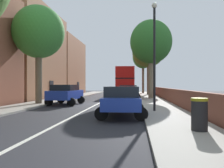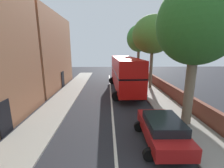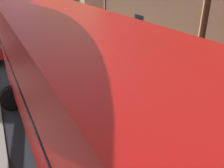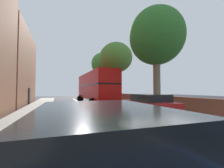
% 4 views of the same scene
% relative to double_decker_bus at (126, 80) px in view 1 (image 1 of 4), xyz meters
% --- Properties ---
extents(ground_plane, '(84.00, 84.00, 0.00)m').
position_rel_double_decker_bus_xyz_m(ground_plane, '(-1.70, -15.71, -2.36)').
color(ground_plane, '#28282D').
extents(road_centre_line, '(0.16, 54.00, 0.01)m').
position_rel_double_decker_bus_xyz_m(road_centre_line, '(-1.70, -15.71, -2.35)').
color(road_centre_line, silver).
rests_on(road_centre_line, ground).
extents(sidewalk_left, '(2.60, 60.00, 0.12)m').
position_rel_double_decker_bus_xyz_m(sidewalk_left, '(-6.60, -15.71, -2.30)').
color(sidewalk_left, '#9E998E').
rests_on(sidewalk_left, ground).
extents(sidewalk_right, '(2.60, 60.00, 0.12)m').
position_rel_double_decker_bus_xyz_m(sidewalk_right, '(3.20, -15.71, -2.30)').
color(sidewalk_right, '#9E998E').
rests_on(sidewalk_right, ground).
extents(terraced_houses_left, '(4.07, 47.52, 10.45)m').
position_rel_double_decker_bus_xyz_m(terraced_houses_left, '(-10.20, -15.91, 2.54)').
color(terraced_houses_left, beige).
rests_on(terraced_houses_left, ground).
extents(boundary_wall_right, '(0.36, 54.00, 1.28)m').
position_rel_double_decker_bus_xyz_m(boundary_wall_right, '(4.75, -15.71, -1.71)').
color(boundary_wall_right, brown).
rests_on(boundary_wall_right, ground).
extents(double_decker_bus, '(3.76, 11.36, 4.06)m').
position_rel_double_decker_bus_xyz_m(double_decker_bus, '(0.00, 0.00, 0.00)').
color(double_decker_bus, red).
rests_on(double_decker_bus, ground).
extents(parked_car_blue_left_1, '(2.61, 4.15, 1.64)m').
position_rel_double_decker_bus_xyz_m(parked_car_blue_left_1, '(-4.20, -16.75, -1.41)').
color(parked_car_blue_left_1, '#1E389E').
rests_on(parked_car_blue_left_1, ground).
extents(parked_car_blue_right_2, '(2.54, 4.43, 1.55)m').
position_rel_double_decker_bus_xyz_m(parked_car_blue_right_2, '(0.80, -23.08, -1.46)').
color(parked_car_blue_right_2, '#1E389E').
rests_on(parked_car_blue_right_2, ground).
extents(parked_car_red_right_3, '(2.58, 4.20, 1.58)m').
position_rel_double_decker_bus_xyz_m(parked_car_red_right_3, '(0.80, -10.96, -1.44)').
color(parked_car_red_right_3, '#AD1919').
rests_on(parked_car_red_right_3, ground).
extents(street_tree_left_0, '(4.18, 4.18, 8.02)m').
position_rel_double_decker_bus_xyz_m(street_tree_left_0, '(-6.41, -16.98, 3.57)').
color(street_tree_left_0, brown).
rests_on(street_tree_left_0, sidewalk_left).
extents(street_tree_right_1, '(5.02, 5.02, 8.97)m').
position_rel_double_decker_bus_xyz_m(street_tree_right_1, '(3.51, 1.02, 4.40)').
color(street_tree_right_1, brown).
rests_on(street_tree_right_1, sidewalk_right).
extents(street_tree_right_3, '(4.76, 4.76, 8.97)m').
position_rel_double_decker_bus_xyz_m(street_tree_right_3, '(3.28, -8.75, 4.15)').
color(street_tree_right_3, '#7A6B56').
rests_on(street_tree_right_3, sidewalk_right).
extents(street_tree_right_5, '(3.82, 3.82, 8.67)m').
position_rel_double_decker_bus_xyz_m(street_tree_right_5, '(2.90, 6.38, 4.30)').
color(street_tree_right_5, brown).
rests_on(street_tree_right_5, sidewalk_right).
extents(lamppost_right, '(0.32, 0.32, 6.31)m').
position_rel_double_decker_bus_xyz_m(lamppost_right, '(2.60, -21.34, 1.45)').
color(lamppost_right, black).
rests_on(lamppost_right, sidewalk_right).
extents(litter_bin_right, '(0.55, 0.55, 1.08)m').
position_rel_double_decker_bus_xyz_m(litter_bin_right, '(3.60, -26.83, -1.69)').
color(litter_bin_right, black).
rests_on(litter_bin_right, sidewalk_right).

